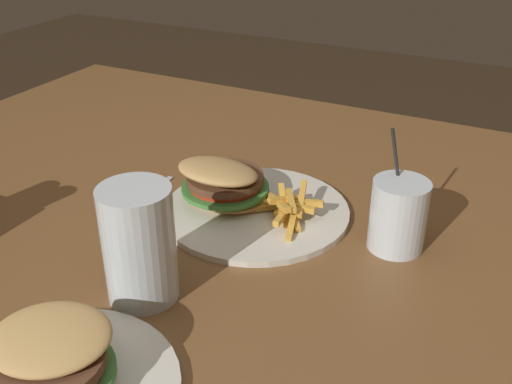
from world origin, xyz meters
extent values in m
cube|color=brown|center=(0.00, 0.00, 0.76)|extent=(1.61, 1.33, 0.03)
cylinder|color=brown|center=(0.73, -0.60, 0.37)|extent=(0.08, 0.08, 0.74)
cylinder|color=silver|center=(0.03, -0.14, 0.78)|extent=(0.29, 0.29, 0.01)
ellipsoid|color=tan|center=(0.09, -0.14, 0.80)|extent=(0.15, 0.13, 0.02)
cylinder|color=#428438|center=(0.09, -0.14, 0.81)|extent=(0.16, 0.16, 0.01)
cylinder|color=red|center=(0.09, -0.14, 0.82)|extent=(0.13, 0.13, 0.01)
cylinder|color=brown|center=(0.09, -0.14, 0.83)|extent=(0.14, 0.14, 0.01)
ellipsoid|color=tan|center=(0.09, -0.12, 0.84)|extent=(0.15, 0.14, 0.04)
cube|color=gold|center=(-0.03, -0.13, 0.82)|extent=(0.04, 0.05, 0.01)
cube|color=gold|center=(-0.04, -0.15, 0.81)|extent=(0.03, 0.08, 0.03)
cube|color=gold|center=(0.02, -0.12, 0.79)|extent=(0.06, 0.05, 0.01)
cube|color=gold|center=(-0.02, -0.15, 0.80)|extent=(0.07, 0.03, 0.01)
cube|color=gold|center=(-0.03, -0.11, 0.80)|extent=(0.01, 0.07, 0.01)
cube|color=gold|center=(-0.02, -0.14, 0.80)|extent=(0.03, 0.06, 0.02)
cube|color=gold|center=(-0.02, -0.14, 0.80)|extent=(0.05, 0.08, 0.04)
cube|color=gold|center=(-0.02, -0.14, 0.81)|extent=(0.04, 0.05, 0.02)
cube|color=gold|center=(-0.03, -0.13, 0.81)|extent=(0.08, 0.02, 0.01)
cube|color=gold|center=(-0.02, -0.15, 0.80)|extent=(0.04, 0.06, 0.02)
cube|color=gold|center=(-0.05, -0.10, 0.79)|extent=(0.03, 0.06, 0.02)
cube|color=gold|center=(-0.01, -0.13, 0.81)|extent=(0.07, 0.06, 0.02)
cube|color=gold|center=(-0.04, -0.15, 0.81)|extent=(0.06, 0.02, 0.01)
cube|color=gold|center=(0.01, -0.14, 0.80)|extent=(0.07, 0.02, 0.02)
cube|color=gold|center=(-0.04, -0.13, 0.80)|extent=(0.05, 0.06, 0.02)
cylinder|color=silver|center=(0.07, 0.11, 0.85)|extent=(0.09, 0.09, 0.15)
cylinder|color=#C67F23|center=(0.07, 0.11, 0.84)|extent=(0.08, 0.08, 0.13)
cylinder|color=silver|center=(-0.19, -0.14, 0.83)|extent=(0.08, 0.08, 0.10)
cylinder|color=orange|center=(-0.19, -0.14, 0.81)|extent=(0.07, 0.07, 0.08)
cylinder|color=black|center=(-0.18, -0.16, 0.86)|extent=(0.04, 0.02, 0.17)
ellipsoid|color=silver|center=(0.20, -0.03, 0.78)|extent=(0.05, 0.06, 0.02)
cube|color=silver|center=(0.21, -0.11, 0.78)|extent=(0.02, 0.13, 0.00)
ellipsoid|color=tan|center=(0.05, 0.29, 0.79)|extent=(0.16, 0.15, 0.02)
cylinder|color=#428438|center=(0.05, 0.29, 0.81)|extent=(0.18, 0.18, 0.01)
cylinder|color=red|center=(0.05, 0.29, 0.81)|extent=(0.14, 0.14, 0.01)
cylinder|color=brown|center=(0.05, 0.29, 0.82)|extent=(0.15, 0.15, 0.01)
ellipsoid|color=tan|center=(0.05, 0.28, 0.84)|extent=(0.16, 0.15, 0.03)
camera|label=1|loc=(-0.34, 0.59, 1.25)|focal=42.00mm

